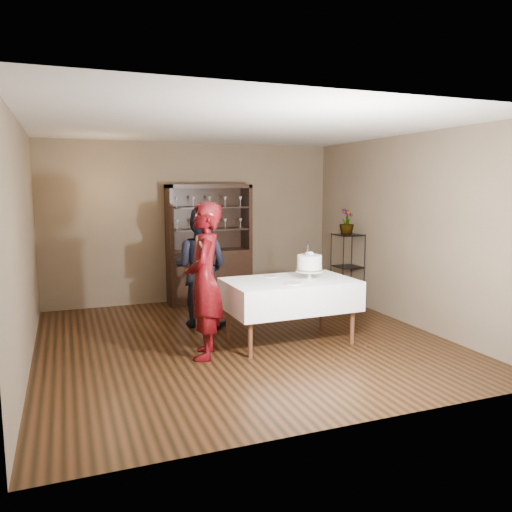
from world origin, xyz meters
The scene contains 14 objects.
floor centered at (0.00, 0.00, 0.00)m, with size 5.00×5.00×0.00m, color black.
ceiling centered at (0.00, 0.00, 2.70)m, with size 5.00×5.00×0.00m, color silver.
back_wall centered at (0.00, 2.50, 1.35)m, with size 5.00×0.02×2.70m, color brown.
wall_left centered at (-2.50, 0.00, 1.35)m, with size 0.02×5.00×2.70m, color brown.
wall_right centered at (2.50, 0.00, 1.35)m, with size 0.02×5.00×2.70m, color brown.
china_hutch centered at (0.20, 2.25, 0.66)m, with size 1.40×0.48×2.00m.
plant_etagere centered at (2.28, 1.20, 0.65)m, with size 0.42×0.42×1.20m.
cake_table centered at (0.55, -0.26, 0.62)m, with size 1.63×1.03×0.80m.
woman centered at (-0.61, -0.43, 0.90)m, with size 0.66×0.43×1.80m, color #390509.
man centered at (-0.31, 0.87, 0.84)m, with size 0.82×0.64×1.68m, color black.
cake centered at (0.81, -0.30, 1.00)m, with size 0.35×0.35×0.48m.
plate_near centered at (0.48, -0.52, 0.81)m, with size 0.22×0.22×0.01m, color silver.
plate_far centered at (0.41, 0.01, 0.81)m, with size 0.17×0.17×0.01m, color silver.
potted_plant centered at (2.23, 1.17, 1.40)m, with size 0.23×0.23×0.42m, color #46632F.
Camera 1 is at (-2.06, -5.88, 1.98)m, focal length 35.00 mm.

